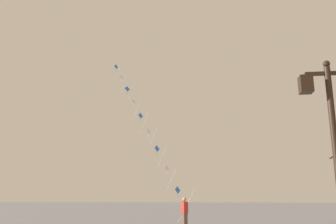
{
  "coord_description": "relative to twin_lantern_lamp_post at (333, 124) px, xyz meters",
  "views": [
    {
      "loc": [
        -0.97,
        -0.15,
        1.79
      ],
      "look_at": [
        -3.26,
        20.4,
        6.64
      ],
      "focal_mm": 38.19,
      "sensor_mm": 36.0,
      "label": 1
    }
  ],
  "objects": [
    {
      "name": "twin_lantern_lamp_post",
      "position": [
        0.0,
        0.0,
        0.0
      ],
      "size": [
        1.28,
        0.28,
        4.82
      ],
      "color": "black",
      "rests_on": "ground_plane"
    },
    {
      "name": "kite_train",
      "position": [
        -7.49,
        17.84,
        3.83
      ],
      "size": [
        7.62,
        9.89,
        13.66
      ],
      "color": "brown",
      "rests_on": "ground_plane"
    },
    {
      "name": "kite_flyer",
      "position": [
        -4.05,
        11.32,
        -2.43
      ],
      "size": [
        0.43,
        0.61,
        1.71
      ],
      "rotation": [
        0.0,
        0.0,
        2.07
      ],
      "color": "brown",
      "rests_on": "ground_plane"
    }
  ]
}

